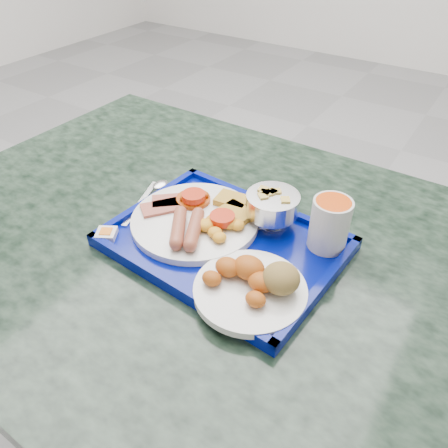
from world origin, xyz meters
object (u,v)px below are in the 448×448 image
(bread_plate, at_px, (255,284))
(fruit_bowl, at_px, (272,205))
(juice_cup, at_px, (330,223))
(tray, at_px, (224,243))
(main_plate, at_px, (199,218))
(table, at_px, (223,319))

(bread_plate, distance_m, fruit_bowl, 0.19)
(fruit_bowl, xyz_separation_m, juice_cup, (0.11, -0.00, 0.01))
(fruit_bowl, bearing_deg, tray, -117.04)
(tray, relative_size, juice_cup, 4.43)
(bread_plate, relative_size, juice_cup, 1.89)
(main_plate, bearing_deg, tray, -13.50)
(bread_plate, bearing_deg, table, 143.91)
(bread_plate, bearing_deg, tray, 144.36)
(tray, relative_size, bread_plate, 2.34)
(table, relative_size, fruit_bowl, 13.45)
(fruit_bowl, bearing_deg, bread_plate, -69.89)
(tray, distance_m, bread_plate, 0.14)
(table, xyz_separation_m, tray, (0.01, -0.01, 0.22))
(bread_plate, height_order, juice_cup, juice_cup)
(table, xyz_separation_m, main_plate, (-0.06, 0.01, 0.24))
(juice_cup, bearing_deg, table, -152.45)
(main_plate, xyz_separation_m, fruit_bowl, (0.12, 0.08, 0.03))
(tray, bearing_deg, fruit_bowl, 62.96)
(main_plate, height_order, bread_plate, bread_plate)
(tray, height_order, fruit_bowl, fruit_bowl)
(main_plate, xyz_separation_m, juice_cup, (0.23, 0.08, 0.04))
(bread_plate, bearing_deg, main_plate, 151.95)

